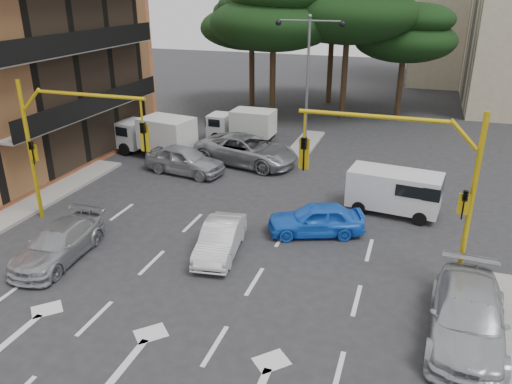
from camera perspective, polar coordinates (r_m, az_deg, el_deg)
ground at (r=18.11m, az=-6.25°, el=-9.05°), size 120.00×120.00×0.00m
median_strip at (r=32.06m, az=5.62°, el=5.45°), size 1.40×6.00×0.15m
pine_left_near at (r=37.46m, az=2.07°, el=19.73°), size 9.15×9.15×10.23m
pine_center at (r=38.31m, az=10.68°, el=20.48°), size 9.98×9.98×11.16m
pine_left_far at (r=42.22m, az=-0.44°, el=19.11°), size 8.32×8.32×9.30m
pine_right at (r=40.03m, az=16.82°, el=17.03°), size 7.49×7.49×8.37m
pine_back at (r=43.59m, az=8.89°, el=19.89°), size 9.15×9.15×10.23m
signal_mast_right at (r=16.85m, az=17.76°, el=2.16°), size 5.79×0.37×6.00m
signal_mast_left at (r=21.60m, az=-21.21°, el=6.09°), size 5.79×0.37×6.00m
street_lamp_center at (r=30.92m, az=6.00°, el=14.97°), size 4.16×0.36×7.77m
car_white_hatch at (r=18.90m, az=-4.10°, el=-5.37°), size 1.81×3.87×1.23m
car_blue_compact at (r=20.42m, az=6.86°, el=-3.10°), size 4.19×2.82×1.32m
car_silver_wagon at (r=19.88m, az=-21.66°, el=-5.48°), size 2.11×4.53×1.28m
car_silver_cross_a at (r=28.32m, az=-1.04°, el=4.82°), size 6.32×3.79×1.64m
car_silver_cross_b at (r=27.16m, az=-8.14°, el=3.66°), size 4.65×2.43×1.51m
car_silver_parked at (r=15.81m, az=23.03°, el=-12.96°), size 2.33×5.17×1.47m
van_white at (r=22.90m, az=15.47°, el=0.00°), size 4.12×2.23×1.97m
box_truck_a at (r=30.23m, az=-11.42°, el=6.27°), size 5.16×2.85×2.40m
box_truck_b at (r=32.43m, az=-1.64°, el=7.59°), size 4.40×1.90×2.15m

